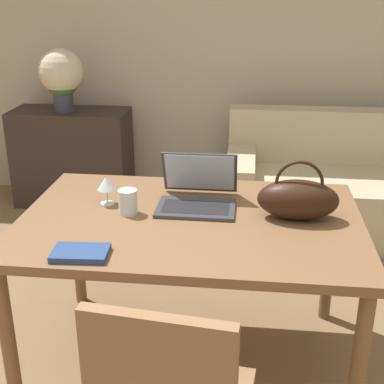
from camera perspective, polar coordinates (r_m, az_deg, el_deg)
wall_back at (r=4.29m, az=2.45°, el=16.94°), size 10.00×0.06×2.70m
dining_table at (r=2.34m, az=-0.17°, el=-4.45°), size 1.47×0.98×0.75m
couch at (r=4.00m, az=15.35°, el=0.10°), size 1.61×0.85×0.82m
sideboard at (r=4.39m, az=-12.58°, el=3.62°), size 0.90×0.40×0.76m
laptop at (r=2.43m, az=0.62°, el=0.11°), size 0.35×0.33×0.23m
drinking_glass at (r=2.34m, az=-6.86°, el=-1.05°), size 0.08×0.08×0.11m
wine_glass at (r=2.44m, az=-9.13°, el=0.82°), size 0.08×0.08×0.13m
handbag at (r=2.31m, az=11.24°, el=-0.72°), size 0.34×0.18×0.26m
flower_vase at (r=4.19m, az=-13.78°, el=11.97°), size 0.33×0.33×0.47m
book at (r=2.03m, az=-11.81°, el=-6.40°), size 0.22×0.15×0.02m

